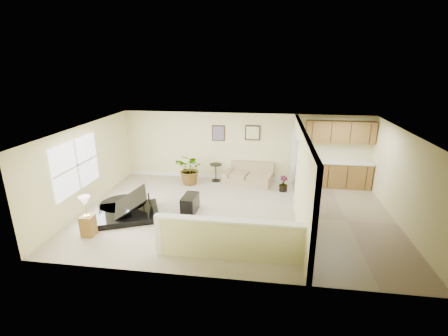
# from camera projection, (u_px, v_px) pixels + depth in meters

# --- Properties ---
(floor) EXTENTS (9.00, 9.00, 0.00)m
(floor) POSITION_uv_depth(u_px,v_px,m) (235.00, 214.00, 9.50)
(floor) COLOR beige
(floor) RESTS_ON ground
(back_wall) EXTENTS (9.00, 0.04, 2.50)m
(back_wall) POSITION_uv_depth(u_px,v_px,m) (244.00, 147.00, 11.93)
(back_wall) COLOR #F2EAA5
(back_wall) RESTS_ON floor
(front_wall) EXTENTS (9.00, 0.04, 2.50)m
(front_wall) POSITION_uv_depth(u_px,v_px,m) (219.00, 224.00, 6.28)
(front_wall) COLOR #F2EAA5
(front_wall) RESTS_ON floor
(left_wall) EXTENTS (0.04, 6.00, 2.50)m
(left_wall) POSITION_uv_depth(u_px,v_px,m) (86.00, 167.00, 9.70)
(left_wall) COLOR #F2EAA5
(left_wall) RESTS_ON floor
(right_wall) EXTENTS (0.04, 6.00, 2.50)m
(right_wall) POSITION_uv_depth(u_px,v_px,m) (406.00, 181.00, 8.51)
(right_wall) COLOR #F2EAA5
(right_wall) RESTS_ON floor
(ceiling) EXTENTS (9.00, 6.00, 0.04)m
(ceiling) POSITION_uv_depth(u_px,v_px,m) (236.00, 130.00, 8.72)
(ceiling) COLOR white
(ceiling) RESTS_ON back_wall
(kitchen_vinyl) EXTENTS (2.70, 6.00, 0.01)m
(kitchen_vinyl) POSITION_uv_depth(u_px,v_px,m) (347.00, 221.00, 9.08)
(kitchen_vinyl) COLOR gray
(kitchen_vinyl) RESTS_ON floor
(interior_partition) EXTENTS (0.18, 5.99, 2.50)m
(interior_partition) POSITION_uv_depth(u_px,v_px,m) (300.00, 175.00, 9.12)
(interior_partition) COLOR #F2EAA5
(interior_partition) RESTS_ON floor
(pony_half_wall) EXTENTS (3.42, 0.22, 1.00)m
(pony_half_wall) POSITION_uv_depth(u_px,v_px,m) (228.00, 239.00, 7.16)
(pony_half_wall) COLOR #F2EAA5
(pony_half_wall) RESTS_ON floor
(left_window) EXTENTS (0.05, 2.15, 1.45)m
(left_window) POSITION_uv_depth(u_px,v_px,m) (76.00, 165.00, 9.17)
(left_window) COLOR white
(left_window) RESTS_ON left_wall
(wall_art_left) EXTENTS (0.48, 0.04, 0.58)m
(wall_art_left) POSITION_uv_depth(u_px,v_px,m) (218.00, 133.00, 11.87)
(wall_art_left) COLOR #342013
(wall_art_left) RESTS_ON back_wall
(wall_mirror) EXTENTS (0.55, 0.04, 0.55)m
(wall_mirror) POSITION_uv_depth(u_px,v_px,m) (253.00, 133.00, 11.69)
(wall_mirror) COLOR #342013
(wall_mirror) RESTS_ON back_wall
(kitchen_cabinets) EXTENTS (2.36, 0.65, 2.33)m
(kitchen_cabinets) POSITION_uv_depth(u_px,v_px,m) (334.00, 163.00, 11.37)
(kitchen_cabinets) COLOR olive
(kitchen_cabinets) RESTS_ON floor
(piano) EXTENTS (2.34, 2.29, 1.55)m
(piano) POSITION_uv_depth(u_px,v_px,m) (128.00, 193.00, 9.30)
(piano) COLOR black
(piano) RESTS_ON floor
(piano_bench) EXTENTS (0.42, 0.78, 0.51)m
(piano_bench) POSITION_uv_depth(u_px,v_px,m) (190.00, 204.00, 9.56)
(piano_bench) COLOR black
(piano_bench) RESTS_ON floor
(loveseat) EXTENTS (1.93, 1.34, 0.98)m
(loveseat) POSITION_uv_depth(u_px,v_px,m) (248.00, 173.00, 11.83)
(loveseat) COLOR tan
(loveseat) RESTS_ON floor
(accent_table) EXTENTS (0.45, 0.45, 0.66)m
(accent_table) POSITION_uv_depth(u_px,v_px,m) (216.00, 170.00, 11.99)
(accent_table) COLOR black
(accent_table) RESTS_ON floor
(palm_plant) EXTENTS (1.26, 1.18, 1.14)m
(palm_plant) POSITION_uv_depth(u_px,v_px,m) (191.00, 169.00, 11.65)
(palm_plant) COLOR black
(palm_plant) RESTS_ON floor
(small_plant) EXTENTS (0.37, 0.37, 0.54)m
(small_plant) POSITION_uv_depth(u_px,v_px,m) (283.00, 185.00, 11.10)
(small_plant) COLOR black
(small_plant) RESTS_ON floor
(lamp_stand) EXTENTS (0.31, 0.31, 1.07)m
(lamp_stand) POSITION_uv_depth(u_px,v_px,m) (87.00, 219.00, 8.20)
(lamp_stand) COLOR olive
(lamp_stand) RESTS_ON floor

